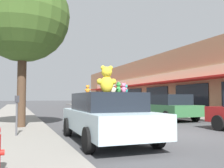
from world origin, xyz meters
TOP-DOWN VIEW (x-y plane):
  - ground_plane at (0.00, 0.00)m, footprint 260.00×260.00m
  - sidewalk_near at (-5.69, 0.00)m, footprint 2.84×90.00m
  - storefront_row at (12.11, 15.77)m, footprint 11.34×40.36m
  - plush_art_car at (-2.99, -0.42)m, footprint 2.13×4.70m
  - teddy_bear_giant at (-2.97, -0.42)m, footprint 0.64×0.41m
  - teddy_bear_pink at (-2.48, -0.60)m, footprint 0.20×0.23m
  - teddy_bear_orange at (-3.41, 0.20)m, footprint 0.20×0.17m
  - teddy_bear_green at (-2.44, -0.09)m, footprint 0.24×0.27m
  - teddy_bear_cream at (-2.45, 0.39)m, footprint 0.29×0.19m
  - teddy_bear_teal at (-2.31, -0.40)m, footprint 0.20×0.17m
  - parked_car_far_center at (2.95, 5.13)m, footprint 2.09×4.07m
  - parked_car_far_right at (2.95, 10.63)m, footprint 2.15×4.31m
  - street_tree at (-5.37, 3.44)m, footprint 3.94×3.94m
  - parking_meter at (-5.54, 0.91)m, footprint 0.14×0.10m

SIDE VIEW (x-z plane):
  - ground_plane at x=0.00m, z-range 0.00..0.00m
  - sidewalk_near at x=-5.69m, z-range 0.00..0.12m
  - plush_art_car at x=-2.99m, z-range 0.04..1.51m
  - parked_car_far_right at x=2.95m, z-range 0.05..1.51m
  - parked_car_far_center at x=2.95m, z-range 0.05..1.58m
  - parking_meter at x=-5.54m, z-range 0.30..1.57m
  - teddy_bear_orange at x=-3.41m, z-range 1.46..1.74m
  - teddy_bear_teal at x=-2.31m, z-range 1.46..1.74m
  - teddy_bear_pink at x=-2.48m, z-range 1.46..1.78m
  - teddy_bear_green at x=-2.44m, z-range 1.46..1.84m
  - teddy_bear_cream at x=-2.45m, z-range 1.46..1.85m
  - teddy_bear_giant at x=-2.97m, z-range 1.45..2.30m
  - storefront_row at x=12.11m, z-range 0.00..5.56m
  - street_tree at x=-5.37m, z-range 1.47..8.13m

